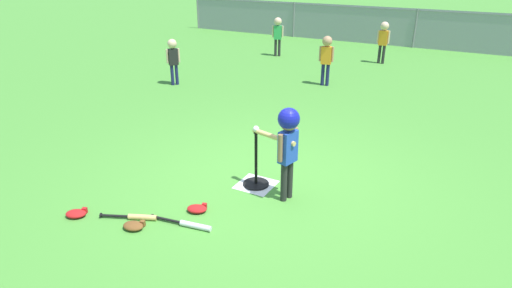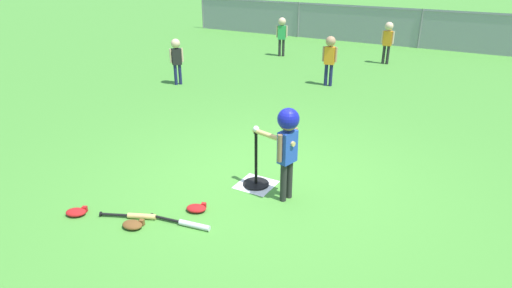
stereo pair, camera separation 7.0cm
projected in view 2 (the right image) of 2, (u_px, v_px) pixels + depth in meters
ground_plane at (271, 182)px, 5.36m from camera, size 60.00×60.00×0.00m
home_plate at (256, 184)px, 5.30m from camera, size 0.44×0.44×0.01m
batting_tee at (256, 177)px, 5.25m from camera, size 0.32×0.32×0.71m
baseball_on_tee at (256, 129)px, 5.00m from camera, size 0.07×0.07×0.07m
batter_child at (287, 136)px, 4.69m from camera, size 0.62×0.31×1.11m
fielder_deep_left at (282, 32)px, 11.79m from camera, size 0.29×0.21×1.05m
fielder_near_left at (330, 54)px, 9.06m from camera, size 0.31×0.21×1.06m
fielder_deep_center at (388, 37)px, 10.93m from camera, size 0.32×0.21×1.06m
fielder_near_right at (176, 55)px, 9.17m from camera, size 0.22×0.24×0.99m
spare_bat_silver at (188, 224)px, 4.48m from camera, size 0.70×0.16×0.06m
spare_bat_wood at (136, 216)px, 4.61m from camera, size 0.59×0.30×0.06m
glove_by_plate at (133, 225)px, 4.45m from camera, size 0.24×0.20×0.07m
glove_near_bats at (197, 208)px, 4.74m from camera, size 0.26×0.23×0.07m
glove_tossed_aside at (76, 212)px, 4.67m from camera, size 0.27×0.24×0.07m
outfield_fence at (420, 27)px, 12.88m from camera, size 16.06×0.06×1.15m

